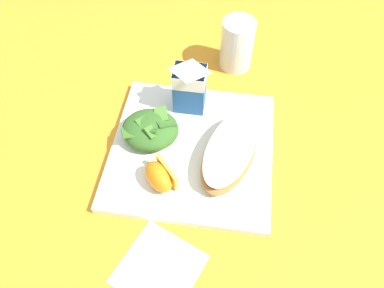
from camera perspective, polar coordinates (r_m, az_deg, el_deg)
name	(u,v)px	position (r m, az deg, el deg)	size (l,w,h in m)	color
ground	(192,152)	(0.66, 0.00, -1.30)	(3.00, 3.00, 0.00)	orange
white_plate	(192,150)	(0.65, 0.00, -0.91)	(0.28, 0.28, 0.02)	white
cheesy_pizza_bread	(230,152)	(0.62, 5.87, -1.24)	(0.12, 0.18, 0.04)	#A87038
green_salad_pile	(150,129)	(0.65, -6.50, 2.28)	(0.10, 0.09, 0.05)	#336023
milk_carton	(190,83)	(0.66, -0.38, 9.38)	(0.06, 0.04, 0.11)	#23569E
orange_wedge_front	(160,176)	(0.59, -5.06, -4.98)	(0.07, 0.07, 0.04)	orange
paper_napkin	(159,269)	(0.57, -5.13, -18.72)	(0.11, 0.11, 0.00)	white
drinking_clear_cup	(237,45)	(0.78, 7.00, 15.07)	(0.07, 0.07, 0.11)	silver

